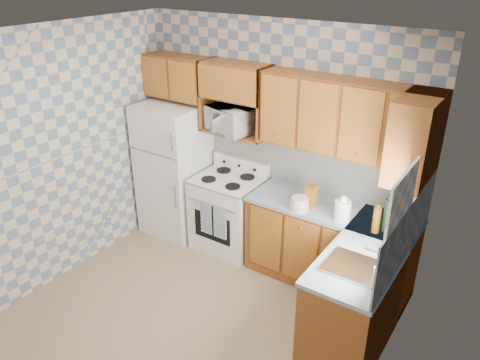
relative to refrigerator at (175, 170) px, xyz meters
The scene contains 30 objects.
floor 1.97m from the refrigerator, 44.43° to the right, with size 3.40×3.40×0.00m, color #8A7755.
back_wall 1.42m from the refrigerator, 15.35° to the left, with size 3.40×0.02×2.70m, color slate.
right_wall 3.27m from the refrigerator, 22.79° to the right, with size 0.02×3.20×2.70m, color slate.
backsplash_back 1.75m from the refrigerator, 11.47° to the left, with size 2.60×0.01×0.56m, color white.
backsplash_right 3.02m from the refrigerator, ahead, with size 0.01×1.60×0.56m, color white.
refrigerator is the anchor object (origin of this frame).
stove_body 0.89m from the refrigerator, ahead, with size 0.76×0.65×0.90m, color white.
cooktop 0.81m from the refrigerator, ahead, with size 0.76×0.65×0.03m, color silver.
backguard 0.87m from the refrigerator, 20.44° to the left, with size 0.76×0.08×0.17m, color white.
dish_towel_left 0.87m from the refrigerator, 22.99° to the right, with size 0.19×0.03×0.39m, color navy.
dish_towel_right 1.02m from the refrigerator, 19.17° to the right, with size 0.19×0.03×0.39m, color navy.
base_cabinets_back 2.14m from the refrigerator, ahead, with size 1.75×0.60×0.88m, color brown.
base_cabinets_right 2.74m from the refrigerator, ahead, with size 0.60×1.60×0.88m, color brown.
countertop_back 2.10m from the refrigerator, ahead, with size 1.77×0.63×0.04m, color #758F9E.
countertop_right 2.71m from the refrigerator, ahead, with size 0.63×1.60×0.04m, color #758F9E.
upper_cabinets_back 2.34m from the refrigerator, ahead, with size 1.75×0.33×0.74m, color brown.
upper_cabinets_fridge 1.15m from the refrigerator, 94.64° to the left, with size 0.82×0.33×0.50m, color brown.
upper_cabinets_right 2.99m from the refrigerator, ahead, with size 0.33×0.70×0.74m, color brown.
microwave_shelf 1.02m from the refrigerator, 12.94° to the left, with size 0.80×0.33×0.03m, color brown.
microwave 1.08m from the refrigerator, 10.41° to the left, with size 0.53×0.36×0.29m, color white.
sink 2.79m from the refrigerator, 16.65° to the right, with size 0.48×0.40×0.03m, color #B7B7BC.
window 3.13m from the refrigerator, 15.12° to the right, with size 0.02×0.66×0.86m, color silver.
bottle_0 2.70m from the refrigerator, ahead, with size 0.07×0.07×0.33m, color black.
bottle_1 2.80m from the refrigerator, ahead, with size 0.07×0.07×0.31m, color black.
bottle_2 2.85m from the refrigerator, ahead, with size 0.07×0.07×0.29m, color #5D350B.
bottle_3 2.63m from the refrigerator, ahead, with size 0.07×0.07×0.26m, color #5D350B.
knife_block 1.90m from the refrigerator, ahead, with size 0.10×0.10×0.23m, color brown.
electric_kettle 2.28m from the refrigerator, ahead, with size 0.16×0.16×0.20m, color white.
food_containers 1.84m from the refrigerator, ahead, with size 0.20×0.20×0.13m, color beige, non-canonical shape.
soap_bottle 3.05m from the refrigerator, 17.82° to the right, with size 0.06×0.06×0.17m, color beige.
Camera 1 is at (2.38, -2.72, 3.26)m, focal length 35.00 mm.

